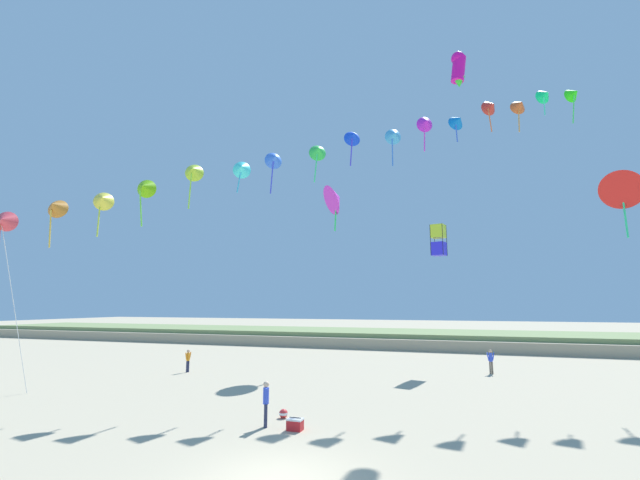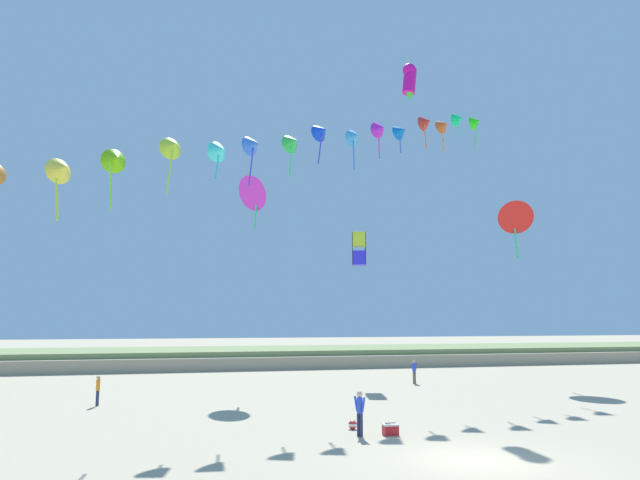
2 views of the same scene
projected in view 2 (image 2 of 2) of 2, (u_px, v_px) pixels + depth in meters
The scene contains 12 objects.
ground_plane at pixel (475, 461), 17.98m from camera, with size 240.00×240.00×0.00m, color tan.
dune_ridge at pixel (280, 356), 56.39m from camera, with size 120.00×13.23×1.59m.
person_near_left at pixel (98, 388), 29.36m from camera, with size 0.21×0.54×1.53m.
person_near_right at pixel (414, 370), 39.47m from camera, with size 0.54×0.31×1.60m.
person_mid_center at pixel (360, 410), 21.80m from camera, with size 0.36×0.55×1.69m.
kite_banner_string at pixel (309, 138), 33.15m from camera, with size 33.11×20.17×21.00m.
large_kite_low_lead at pixel (359, 249), 42.23m from camera, with size 1.23×1.23×2.43m.
large_kite_mid_trail at pixel (515, 216), 43.73m from camera, with size 3.24×2.90×4.77m.
large_kite_high_solo at pixel (256, 192), 39.36m from camera, with size 2.92×3.06×3.99m.
large_kite_outer_drift at pixel (409, 80), 38.96m from camera, with size 1.35×1.23×2.58m.
beach_cooler at pixel (390, 429), 21.95m from camera, with size 0.58×0.41×0.46m.
beach_ball at pixel (353, 425), 23.10m from camera, with size 0.36×0.36×0.36m.
Camera 2 is at (-8.97, -17.19, 4.43)m, focal length 32.00 mm.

